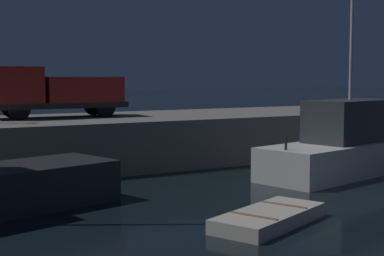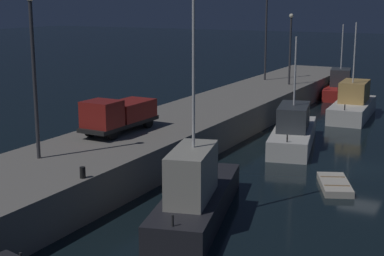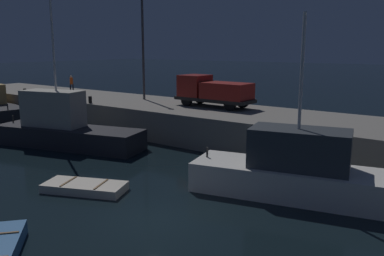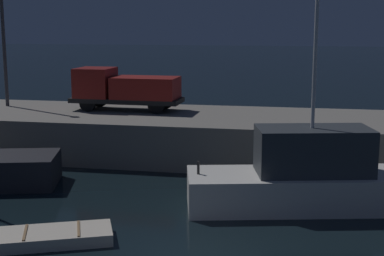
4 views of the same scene
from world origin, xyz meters
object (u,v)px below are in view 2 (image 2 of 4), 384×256
(fishing_boat_blue, at_px, (353,104))
(utility_truck, at_px, (118,114))
(lamp_post_west, at_px, (34,65))
(rowboat_white_mid, at_px, (335,185))
(lamp_post_east, at_px, (290,43))
(lamp_post_central, at_px, (266,31))
(fishing_boat_white, at_px, (195,194))
(bollard_west, at_px, (83,173))
(fishing_trawler_red, at_px, (293,131))
(fishing_trawler_green, at_px, (340,87))

(fishing_boat_blue, xyz_separation_m, utility_truck, (-23.38, 9.81, 2.20))
(lamp_post_west, bearing_deg, rowboat_white_mid, -56.84)
(fishing_boat_blue, xyz_separation_m, lamp_post_east, (2.96, 7.16, 5.18))
(lamp_post_west, bearing_deg, utility_truck, -1.90)
(fishing_boat_blue, relative_size, lamp_post_west, 1.11)
(lamp_post_central, bearing_deg, fishing_boat_white, -164.61)
(lamp_post_central, bearing_deg, bollard_west, -172.56)
(fishing_trawler_red, height_order, fishing_boat_blue, fishing_boat_blue)
(bollard_west, bearing_deg, fishing_trawler_red, -12.47)
(fishing_boat_white, height_order, bollard_west, fishing_boat_white)
(rowboat_white_mid, distance_m, lamp_post_central, 31.11)
(fishing_trawler_red, relative_size, utility_truck, 1.66)
(fishing_boat_white, relative_size, lamp_post_west, 1.36)
(fishing_trawler_green, height_order, bollard_west, fishing_trawler_green)
(fishing_boat_blue, distance_m, fishing_boat_white, 29.61)
(lamp_post_west, bearing_deg, fishing_boat_blue, -18.19)
(utility_truck, bearing_deg, rowboat_white_mid, -82.28)
(rowboat_white_mid, bearing_deg, fishing_trawler_green, 13.34)
(fishing_boat_white, height_order, lamp_post_west, fishing_boat_white)
(utility_truck, xyz_separation_m, bollard_west, (-9.03, -4.14, -0.93))
(fishing_trawler_red, distance_m, lamp_post_west, 20.41)
(fishing_boat_blue, height_order, lamp_post_central, lamp_post_central)
(fishing_trawler_red, bearing_deg, rowboat_white_mid, -147.95)
(lamp_post_east, xyz_separation_m, bollard_west, (-35.37, -1.48, -3.91))
(fishing_trawler_green, bearing_deg, fishing_boat_blue, -160.82)
(lamp_post_west, bearing_deg, fishing_trawler_red, -26.33)
(fishing_trawler_green, relative_size, lamp_post_east, 1.43)
(fishing_boat_white, height_order, lamp_post_east, fishing_boat_white)
(fishing_trawler_green, relative_size, lamp_post_central, 1.11)
(fishing_boat_blue, bearing_deg, lamp_post_east, 67.51)
(fishing_trawler_red, xyz_separation_m, rowboat_white_mid, (-8.38, -5.25, -0.95))
(fishing_trawler_red, height_order, fishing_trawler_green, fishing_trawler_red)
(lamp_post_west, xyz_separation_m, lamp_post_east, (33.56, -2.89, -0.87))
(fishing_trawler_red, distance_m, fishing_boat_white, 16.45)
(lamp_post_central, bearing_deg, rowboat_white_mid, -151.58)
(fishing_trawler_green, relative_size, bollard_west, 18.25)
(fishing_boat_blue, distance_m, bollard_west, 32.92)
(fishing_trawler_red, xyz_separation_m, utility_truck, (-10.23, 8.40, 2.26))
(rowboat_white_mid, distance_m, lamp_post_west, 18.03)
(fishing_trawler_red, bearing_deg, lamp_post_east, 19.62)
(fishing_trawler_green, bearing_deg, lamp_post_central, 134.42)
(fishing_boat_blue, relative_size, fishing_boat_white, 0.82)
(bollard_west, bearing_deg, rowboat_white_mid, -41.16)
(fishing_trawler_green, relative_size, lamp_post_west, 1.16)
(fishing_boat_blue, height_order, fishing_boat_white, fishing_boat_white)
(fishing_trawler_red, height_order, rowboat_white_mid, fishing_trawler_red)
(fishing_trawler_red, height_order, lamp_post_west, lamp_post_west)
(utility_truck, bearing_deg, fishing_boat_white, -125.27)
(fishing_boat_blue, height_order, rowboat_white_mid, fishing_boat_blue)
(fishing_boat_white, distance_m, utility_truck, 10.97)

